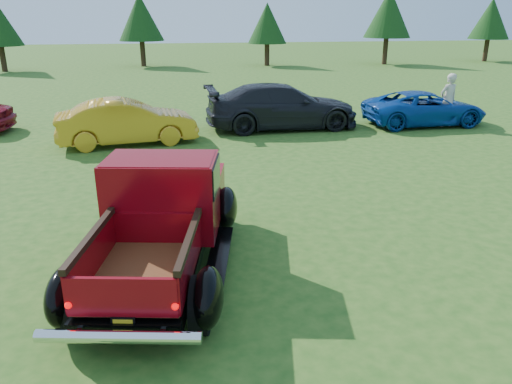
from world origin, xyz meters
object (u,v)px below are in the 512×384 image
Objects in this scene: show_car_yellow at (127,122)px; tree_east at (388,13)px; show_car_blue at (424,108)px; tree_far_east at (491,19)px; show_car_grey at (282,106)px; tree_mid_left at (140,17)px; spectator at (448,100)px; pickup_truck at (164,214)px; tree_mid_right at (267,23)px.

tree_east is at bearing -47.29° from show_car_yellow.
show_car_blue is at bearing -92.45° from show_car_yellow.
tree_east is 9.06m from tree_far_east.
tree_east is 24.11m from show_car_grey.
tree_mid_left reaches higher than show_car_grey.
tree_far_east is 2.65× the size of spectator.
show_car_yellow is at bearing -88.66° from tree_mid_left.
pickup_truck is 9.96m from show_car_grey.
show_car_grey is 5.69m from spectator.
pickup_truck is (-25.32, -30.62, -2.44)m from tree_far_east.
spectator is (5.65, -0.68, 0.16)m from show_car_grey.
pickup_truck is at bearing 179.64° from show_car_yellow.
pickup_truck is at bearing -86.91° from tree_mid_left.
show_car_grey is (3.87, 9.18, -0.07)m from pickup_truck.
pickup_truck is 12.57m from show_car_blue.
tree_mid_left is 27.00m from tree_far_east.
show_car_yellow is at bearing -128.65° from tree_east.
show_car_blue is (10.58, -22.24, -2.80)m from tree_mid_left.
spectator is (0.62, -0.38, 0.32)m from show_car_blue.
show_car_yellow is at bearing -9.82° from spectator.
tree_mid_left reaches higher than tree_far_east.
show_car_grey is at bearing -121.35° from tree_east.
show_car_yellow is at bearing 94.68° from show_car_blue.
tree_far_east is at bearing 6.34° from tree_east.
tree_far_east is at bearing -46.68° from show_car_grey.
tree_mid_right reaches higher than show_car_grey.
tree_far_east is (9.00, 1.00, -0.41)m from tree_east.
tree_mid_left is at bearing 175.24° from tree_east.
tree_east is at bearing -4.76° from tree_mid_left.
show_car_blue is at bearing -95.12° from show_car_grey.
tree_mid_right is at bearing -29.38° from show_car_yellow.
show_car_yellow is 0.96× the size of show_car_blue.
tree_east is 1.05× the size of show_car_grey.
tree_mid_right is at bearing -178.41° from tree_far_east.
show_car_blue is (8.89, 8.88, -0.23)m from pickup_truck.
pickup_truck is 7.87m from show_car_yellow.
pickup_truck reaches higher than show_car_yellow.
show_car_grey is (-12.45, -20.44, -2.91)m from tree_east.
tree_mid_left is 0.93× the size of tree_east.
tree_east reaches higher than tree_far_east.
show_car_yellow is 5.19m from show_car_grey.
show_car_grey is at bearing -99.36° from tree_mid_right.
show_car_yellow is (-26.45, -22.83, -2.58)m from tree_far_east.
spectator is at bearing 52.50° from pickup_truck.
tree_east reaches higher than tree_mid_right.
tree_east reaches higher than pickup_truck.
spectator reaches higher than show_car_yellow.
tree_mid_left is at bearing -7.30° from show_car_yellow.
tree_mid_right is 9.04m from tree_east.
tree_mid_left is 31.27m from pickup_truck.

